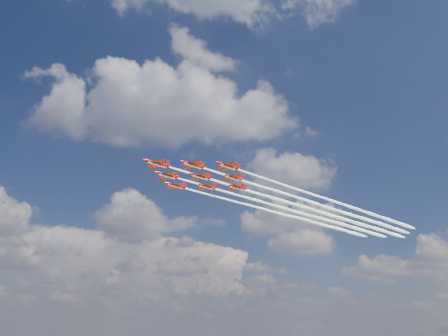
# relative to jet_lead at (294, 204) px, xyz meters

# --- Properties ---
(jet_lead) EXTENTS (105.64, 101.02, 2.51)m
(jet_lead) POSITION_rel_jet_lead_xyz_m (0.00, 0.00, 0.00)
(jet_lead) COLOR red
(jet_row2_port) EXTENTS (105.64, 101.02, 2.51)m
(jet_row2_port) POSITION_rel_jet_lead_xyz_m (11.14, 1.15, 0.00)
(jet_row2_port) COLOR red
(jet_row2_starb) EXTENTS (105.64, 101.02, 2.51)m
(jet_row2_starb) POSITION_rel_jet_lead_xyz_m (1.66, 11.08, 0.00)
(jet_row2_starb) COLOR red
(jet_row3_port) EXTENTS (105.64, 101.02, 2.51)m
(jet_row3_port) POSITION_rel_jet_lead_xyz_m (22.29, 2.31, 0.00)
(jet_row3_port) COLOR red
(jet_row3_centre) EXTENTS (105.64, 101.02, 2.51)m
(jet_row3_centre) POSITION_rel_jet_lead_xyz_m (12.81, 12.24, 0.00)
(jet_row3_centre) COLOR red
(jet_row3_starb) EXTENTS (105.64, 101.02, 2.51)m
(jet_row3_starb) POSITION_rel_jet_lead_xyz_m (3.32, 22.16, 0.00)
(jet_row3_starb) COLOR red
(jet_row4_port) EXTENTS (105.64, 101.02, 2.51)m
(jet_row4_port) POSITION_rel_jet_lead_xyz_m (23.95, 13.39, 0.00)
(jet_row4_port) COLOR red
(jet_row4_starb) EXTENTS (105.64, 101.02, 2.51)m
(jet_row4_starb) POSITION_rel_jet_lead_xyz_m (14.47, 23.32, 0.00)
(jet_row4_starb) COLOR red
(jet_tail) EXTENTS (105.64, 101.02, 2.51)m
(jet_tail) POSITION_rel_jet_lead_xyz_m (25.61, 24.47, 0.00)
(jet_tail) COLOR red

